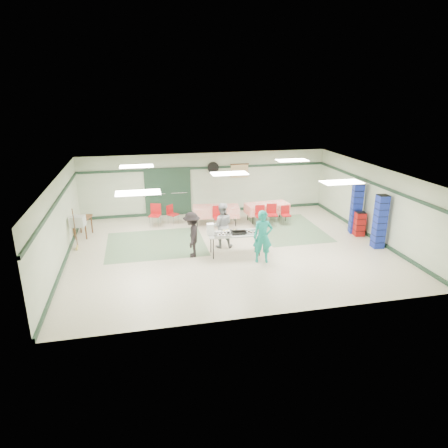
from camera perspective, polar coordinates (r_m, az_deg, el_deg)
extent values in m
plane|color=beige|center=(14.11, 0.73, -3.50)|extent=(11.00, 11.00, 0.00)
plane|color=silver|center=(13.32, 0.77, 7.31)|extent=(11.00, 11.00, 0.00)
plane|color=beige|center=(17.92, -2.52, 5.85)|extent=(11.00, 0.00, 11.00)
plane|color=beige|center=(9.60, 6.86, -5.93)|extent=(11.00, 0.00, 11.00)
plane|color=beige|center=(13.57, -22.51, 0.17)|extent=(0.00, 9.00, 9.00)
plane|color=beige|center=(15.79, 20.61, 2.88)|extent=(0.00, 9.00, 9.00)
cube|color=#1D3626|center=(17.75, -2.54, 8.03)|extent=(11.00, 0.06, 0.10)
cube|color=#1D3626|center=(18.22, -2.45, 1.87)|extent=(11.00, 0.06, 0.12)
cube|color=#1D3626|center=(13.37, -22.75, 3.02)|extent=(0.06, 9.00, 0.10)
cube|color=#1D3626|center=(13.99, -21.74, -4.84)|extent=(0.06, 9.00, 0.12)
cube|color=#1D3626|center=(15.61, 20.81, 5.35)|extent=(0.06, 9.00, 0.10)
cube|color=#1D3626|center=(16.15, 20.00, -1.52)|extent=(0.06, 9.00, 0.12)
cube|color=gray|center=(14.73, -9.70, -2.79)|extent=(3.50, 3.00, 0.01)
cube|color=gray|center=(16.24, 9.18, -0.69)|extent=(2.50, 3.50, 0.01)
cube|color=gray|center=(17.70, -9.53, 4.45)|extent=(0.90, 0.06, 2.10)
cube|color=gray|center=(17.77, -6.46, 4.64)|extent=(0.90, 0.06, 2.10)
cube|color=#1D3626|center=(17.71, -8.00, 4.53)|extent=(2.00, 0.03, 2.15)
cylinder|color=black|center=(17.77, -1.56, 8.06)|extent=(0.50, 0.10, 0.50)
cube|color=#DAB788|center=(18.07, 2.22, 7.58)|extent=(0.80, 0.02, 0.60)
cube|color=#B0B1AB|center=(13.37, 1.59, -1.39)|extent=(1.84, 0.81, 0.04)
cylinder|color=black|center=(13.11, -1.53, -3.59)|extent=(0.04, 0.04, 0.72)
cylinder|color=black|center=(13.41, 5.10, -3.14)|extent=(0.04, 0.04, 0.72)
cylinder|color=black|center=(13.65, -1.89, -2.67)|extent=(0.04, 0.04, 0.72)
cylinder|color=black|center=(13.93, 4.49, -2.26)|extent=(0.04, 0.04, 0.72)
cube|color=silver|center=(13.42, 4.01, -1.20)|extent=(0.54, 0.42, 0.02)
cube|color=silver|center=(13.41, 0.92, -1.17)|extent=(0.59, 0.46, 0.02)
cube|color=silver|center=(13.15, -0.29, -1.57)|extent=(0.58, 0.45, 0.02)
cube|color=black|center=(13.30, 2.14, -1.23)|extent=(0.51, 0.33, 0.08)
cube|color=white|center=(13.18, -1.96, -0.74)|extent=(0.24, 0.22, 0.37)
imported|color=#148F81|center=(12.81, 5.56, -1.83)|extent=(0.69, 0.52, 1.72)
imported|color=gray|center=(13.97, -0.34, -0.19)|extent=(0.87, 0.73, 1.62)
imported|color=black|center=(13.24, -4.61, -1.52)|extent=(0.71, 1.07, 1.53)
cube|color=red|center=(16.95, 6.17, 2.87)|extent=(1.86, 0.94, 0.05)
cube|color=red|center=(17.00, 6.15, 2.26)|extent=(1.86, 0.96, 0.40)
cylinder|color=black|center=(16.51, 4.16, 1.13)|extent=(0.04, 0.04, 0.72)
cylinder|color=black|center=(17.10, 8.82, 1.58)|extent=(0.04, 0.04, 0.72)
cylinder|color=black|center=(17.04, 3.42, 1.71)|extent=(0.04, 0.04, 0.72)
cylinder|color=black|center=(17.62, 7.97, 2.13)|extent=(0.04, 0.04, 0.72)
cube|color=red|center=(16.40, -1.15, 2.44)|extent=(1.99, 1.09, 0.05)
cube|color=red|center=(16.45, -1.15, 1.81)|extent=(1.99, 1.11, 0.40)
cylinder|color=black|center=(16.19, -3.87, 0.78)|extent=(0.04, 0.04, 0.72)
cylinder|color=black|center=(16.27, 1.68, 0.90)|extent=(0.04, 0.04, 0.72)
cylinder|color=black|center=(16.79, -3.88, 1.44)|extent=(0.04, 0.04, 0.72)
cylinder|color=black|center=(16.86, 1.47, 1.55)|extent=(0.04, 0.04, 0.72)
cube|color=#B50E1C|center=(16.44, 6.90, 1.30)|extent=(0.46, 0.46, 0.04)
cube|color=#B50E1C|center=(16.55, 6.81, 2.24)|extent=(0.41, 0.10, 0.41)
cylinder|color=silver|center=(16.33, 6.41, 0.33)|extent=(0.02, 0.02, 0.43)
cylinder|color=silver|center=(16.40, 7.54, 0.36)|extent=(0.02, 0.02, 0.43)
cylinder|color=silver|center=(16.64, 6.20, 0.68)|extent=(0.02, 0.02, 0.43)
cylinder|color=silver|center=(16.70, 7.31, 0.71)|extent=(0.02, 0.02, 0.43)
cube|color=#B50E1C|center=(16.30, 5.24, 1.14)|extent=(0.43, 0.43, 0.04)
cube|color=#B50E1C|center=(16.40, 5.14, 2.05)|extent=(0.40, 0.08, 0.40)
cylinder|color=silver|center=(16.19, 4.78, 0.19)|extent=(0.02, 0.02, 0.42)
cylinder|color=silver|center=(16.25, 5.87, 0.22)|extent=(0.02, 0.02, 0.42)
cylinder|color=silver|center=(16.48, 4.57, 0.53)|extent=(0.02, 0.02, 0.42)
cylinder|color=silver|center=(16.55, 5.65, 0.57)|extent=(0.02, 0.02, 0.42)
cube|color=#B50E1C|center=(16.66, 8.85, 1.25)|extent=(0.39, 0.39, 0.04)
cube|color=#B50E1C|center=(16.75, 8.73, 2.06)|extent=(0.36, 0.07, 0.36)
cylinder|color=silver|center=(16.56, 8.48, 0.40)|extent=(0.02, 0.02, 0.38)
cylinder|color=silver|center=(16.64, 9.43, 0.44)|extent=(0.02, 0.02, 0.38)
cylinder|color=silver|center=(16.82, 8.21, 0.70)|extent=(0.02, 0.02, 0.38)
cylinder|color=silver|center=(16.90, 9.15, 0.74)|extent=(0.02, 0.02, 0.38)
cube|color=#B50E1C|center=(15.87, -0.73, 0.87)|extent=(0.44, 0.44, 0.04)
cube|color=#B50E1C|center=(15.98, -0.89, 1.89)|extent=(0.43, 0.05, 0.43)
cylinder|color=silver|center=(15.75, -1.19, -0.22)|extent=(0.02, 0.02, 0.45)
cylinder|color=silver|center=(15.82, 0.03, -0.12)|extent=(0.02, 0.02, 0.45)
cylinder|color=silver|center=(16.07, -1.46, 0.17)|extent=(0.02, 0.02, 0.45)
cylinder|color=silver|center=(16.14, -0.27, 0.26)|extent=(0.02, 0.02, 0.45)
cube|color=#B50E1C|center=(16.64, -7.30, 1.34)|extent=(0.52, 0.52, 0.04)
cube|color=#B50E1C|center=(16.69, -7.76, 2.11)|extent=(0.30, 0.28, 0.37)
cylinder|color=silver|center=(16.51, -7.23, 0.42)|extent=(0.02, 0.02, 0.39)
cylinder|color=silver|center=(16.72, -6.55, 0.69)|extent=(0.02, 0.02, 0.39)
cylinder|color=silver|center=(16.70, -7.99, 0.60)|extent=(0.02, 0.02, 0.39)
cylinder|color=silver|center=(16.91, -7.31, 0.86)|extent=(0.02, 0.02, 0.39)
cube|color=#B50E1C|center=(16.39, -9.86, 1.18)|extent=(0.55, 0.55, 0.04)
cube|color=#B50E1C|center=(16.50, -9.72, 2.17)|extent=(0.42, 0.18, 0.43)
cylinder|color=silver|center=(16.36, -10.55, 0.19)|extent=(0.02, 0.02, 0.45)
cylinder|color=silver|center=(16.26, -9.39, 0.15)|extent=(0.02, 0.02, 0.45)
cylinder|color=silver|center=(16.67, -10.22, 0.57)|extent=(0.02, 0.02, 0.45)
cylinder|color=silver|center=(16.58, -9.07, 0.53)|extent=(0.02, 0.02, 0.45)
cube|color=#1A389D|center=(16.16, 18.37, 2.09)|extent=(0.45, 0.45, 1.95)
cube|color=#A11510|center=(16.03, 18.78, 0.02)|extent=(0.41, 0.41, 0.94)
cube|color=#1A389D|center=(14.89, 21.38, 0.30)|extent=(0.40, 0.40, 1.92)
cube|color=brown|center=(15.98, -19.64, 0.81)|extent=(0.72, 0.96, 0.05)
cube|color=brown|center=(15.85, -20.66, -0.86)|extent=(0.05, 0.05, 0.70)
cube|color=brown|center=(15.70, -19.14, -0.87)|extent=(0.05, 0.05, 0.70)
cube|color=brown|center=(16.48, -19.84, -0.04)|extent=(0.05, 0.05, 0.70)
cube|color=brown|center=(16.33, -18.38, -0.04)|extent=(0.05, 0.05, 0.70)
cube|color=#A8A9A4|center=(14.93, -20.17, 0.38)|extent=(0.53, 0.49, 0.37)
cylinder|color=brown|center=(14.74, -20.53, -0.56)|extent=(0.07, 0.24, 1.47)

